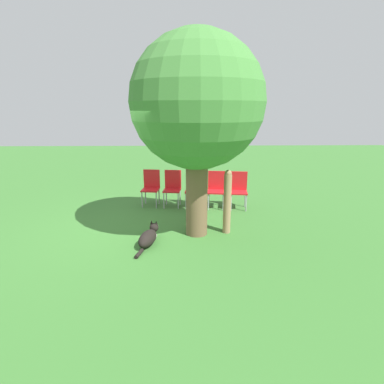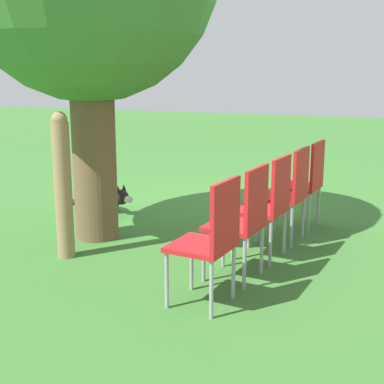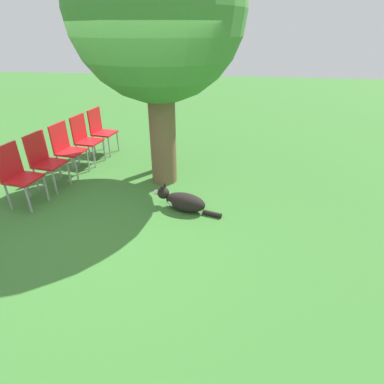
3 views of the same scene
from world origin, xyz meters
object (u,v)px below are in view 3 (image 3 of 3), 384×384
object	(u,v)px
dog	(182,201)
red_chair_1	(44,158)
red_chair_3	(85,137)
red_chair_0	(17,172)
red_chair_4	(100,128)
fence_post	(169,133)
red_chair_2	(66,146)
oak_tree	(157,13)

from	to	relation	value
dog	red_chair_1	bearing A→B (deg)	5.46
dog	red_chair_3	world-z (taller)	red_chair_3
red_chair_0	red_chair_4	xyz separation A→B (m)	(0.31, 2.30, 0.00)
fence_post	red_chair_0	distance (m)	2.62
dog	red_chair_3	xyz separation A→B (m)	(-2.22, 1.53, 0.40)
red_chair_2	red_chair_3	bearing A→B (deg)	89.50
red_chair_4	dog	bearing A→B (deg)	-37.38
oak_tree	red_chair_0	world-z (taller)	oak_tree
red_chair_1	red_chair_4	distance (m)	1.74
red_chair_0	red_chair_2	bearing A→B (deg)	89.50
red_chair_2	red_chair_4	xyz separation A→B (m)	(0.15, 1.15, 0.00)
oak_tree	fence_post	xyz separation A→B (m)	(-0.05, 0.63, -1.93)
oak_tree	red_chair_3	distance (m)	2.76
dog	red_chair_0	size ratio (longest dim) A/B	1.12
oak_tree	red_chair_0	distance (m)	3.08
red_chair_0	red_chair_2	size ratio (longest dim) A/B	1.00
dog	fence_post	xyz separation A→B (m)	(-0.53, 1.58, 0.54)
red_chair_1	red_chair_3	bearing A→B (deg)	89.50
red_chair_1	red_chair_2	size ratio (longest dim) A/B	1.00
red_chair_2	red_chair_3	xyz separation A→B (m)	(0.08, 0.58, 0.00)
fence_post	red_chair_1	world-z (taller)	fence_post
red_chair_2	fence_post	bearing A→B (deg)	26.67
dog	red_chair_0	bearing A→B (deg)	19.12
red_chair_1	red_chair_3	xyz separation A→B (m)	(0.15, 1.15, 0.00)
dog	red_chair_3	distance (m)	2.73
oak_tree	red_chair_0	size ratio (longest dim) A/B	4.10
oak_tree	red_chair_4	size ratio (longest dim) A/B	4.10
red_chair_3	red_chair_4	xyz separation A→B (m)	(0.08, 0.58, 0.00)
fence_post	red_chair_0	bearing A→B (deg)	-137.13
red_chair_3	red_chair_4	distance (m)	0.58
red_chair_1	red_chair_0	bearing A→B (deg)	-90.50
oak_tree	dog	distance (m)	2.69
dog	red_chair_0	world-z (taller)	red_chair_0
red_chair_0	red_chair_4	distance (m)	2.32
oak_tree	red_chair_1	xyz separation A→B (m)	(-1.89, -0.57, -2.07)
red_chair_1	oak_tree	bearing A→B (deg)	23.86
red_chair_0	red_chair_3	distance (m)	1.74
fence_post	red_chair_0	size ratio (longest dim) A/B	1.41
red_chair_0	dog	bearing A→B (deg)	11.71
red_chair_3	fence_post	bearing A→B (deg)	8.85
dog	red_chair_2	xyz separation A→B (m)	(-2.30, 0.95, 0.40)
red_chair_3	red_chair_2	bearing A→B (deg)	-90.50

